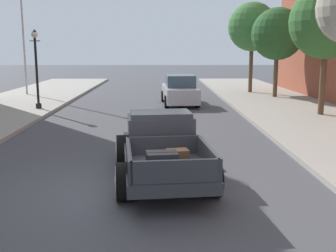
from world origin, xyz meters
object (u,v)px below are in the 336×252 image
Objects in this scene: street_tree_third at (278,34)px; car_background_silver at (180,91)px; street_lamp_far at (36,63)px; flagpole at (25,5)px; street_tree_farthest at (252,27)px; street_tree_second at (327,22)px; hotrod_truck_gunmetal at (161,146)px.

car_background_silver is at bearing -158.20° from street_tree_third.
street_lamp_far is at bearing -159.92° from street_tree_third.
flagpole is 14.74m from street_tree_farthest.
street_tree_farthest is (-0.94, 2.78, 0.56)m from street_tree_third.
street_tree_second reaches higher than street_lamp_far.
street_tree_third is (15.58, -1.78, -1.84)m from flagpole.
flagpole reaches higher than street_tree_second.
flagpole is 1.71× the size of street_tree_third.
street_tree_third is at bearing 21.80° from car_background_silver.
flagpole is 18.07m from street_tree_second.
car_background_silver reaches higher than hotrod_truck_gunmetal.
street_lamp_far is 0.68× the size of street_tree_second.
street_tree_third is 2.99m from street_tree_farthest.
street_tree_farthest is at bearing 31.88° from street_lamp_far.
hotrod_truck_gunmetal is at bearing -94.57° from car_background_silver.
flagpole is 1.53× the size of street_tree_farthest.
street_tree_farthest is (14.65, 1.00, -1.28)m from flagpole.
street_tree_second is at bearing -83.30° from street_tree_farthest.
hotrod_truck_gunmetal is 0.94× the size of street_tree_third.
street_tree_farthest reaches higher than street_lamp_far.
flagpole is at bearing 116.46° from hotrod_truck_gunmetal.
car_background_silver is at bearing 143.98° from street_tree_second.
street_lamp_far reaches higher than hotrod_truck_gunmetal.
hotrod_truck_gunmetal is at bearing -63.54° from flagpole.
flagpole is at bearing 151.22° from street_tree_second.
street_lamp_far is (-7.13, -2.40, 1.62)m from car_background_silver.
hotrod_truck_gunmetal is at bearing -130.31° from street_tree_second.
hotrod_truck_gunmetal is 11.69m from street_tree_second.
flagpole is 15.79m from street_tree_third.
street_tree_farthest reaches higher than street_tree_third.
street_tree_farthest is (12.18, 7.57, 2.11)m from street_lamp_far.
street_tree_second is at bearing -36.02° from car_background_silver.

